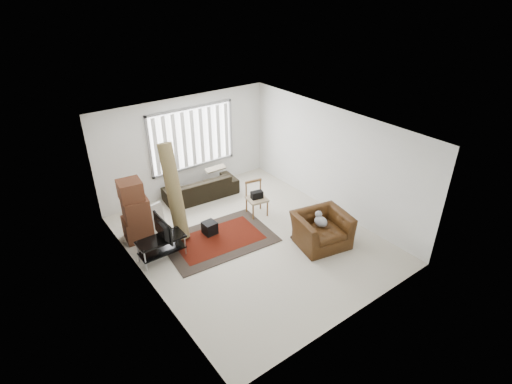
# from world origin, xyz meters

# --- Properties ---
(room) EXTENTS (6.00, 6.02, 2.71)m
(room) POSITION_xyz_m (0.03, 0.51, 1.76)
(room) COLOR beige
(room) RESTS_ON ground
(persian_rug) EXTENTS (2.60, 1.84, 0.02)m
(persian_rug) POSITION_xyz_m (-0.62, 0.43, 0.01)
(persian_rug) COLOR black
(persian_rug) RESTS_ON ground
(tv_stand) EXTENTS (1.02, 0.46, 0.51)m
(tv_stand) POSITION_xyz_m (-1.95, 0.58, 0.37)
(tv_stand) COLOR black
(tv_stand) RESTS_ON ground
(tv) EXTENTS (0.11, 0.82, 0.47)m
(tv) POSITION_xyz_m (-1.95, 0.58, 0.75)
(tv) COLOR black
(tv) RESTS_ON tv_stand
(subwoofer) EXTENTS (0.31, 0.31, 0.30)m
(subwoofer) POSITION_xyz_m (-0.66, 0.76, 0.17)
(subwoofer) COLOR black
(subwoofer) RESTS_ON persian_rug
(moving_boxes) EXTENTS (0.67, 0.62, 1.49)m
(moving_boxes) POSITION_xyz_m (-2.07, 1.61, 0.69)
(moving_boxes) COLOR #572E1B
(moving_boxes) RESTS_ON ground
(white_flatpack) EXTENTS (0.58, 0.29, 0.70)m
(white_flatpack) POSITION_xyz_m (-1.68, 1.63, 0.35)
(white_flatpack) COLOR silver
(white_flatpack) RESTS_ON ground
(rolled_rug) EXTENTS (0.43, 0.96, 2.23)m
(rolled_rug) POSITION_xyz_m (-1.24, 1.27, 1.11)
(rolled_rug) COLOR brown
(rolled_rug) RESTS_ON ground
(sofa) EXTENTS (2.08, 1.03, 0.77)m
(sofa) POSITION_xyz_m (0.08, 2.45, 0.39)
(sofa) COLOR black
(sofa) RESTS_ON ground
(side_chair) EXTENTS (0.56, 0.56, 0.88)m
(side_chair) POSITION_xyz_m (0.78, 0.83, 0.49)
(side_chair) COLOR #907C5E
(side_chair) RESTS_ON ground
(armchair) EXTENTS (1.35, 1.23, 0.86)m
(armchair) POSITION_xyz_m (1.18, -1.08, 0.43)
(armchair) COLOR #3C210C
(armchair) RESTS_ON ground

